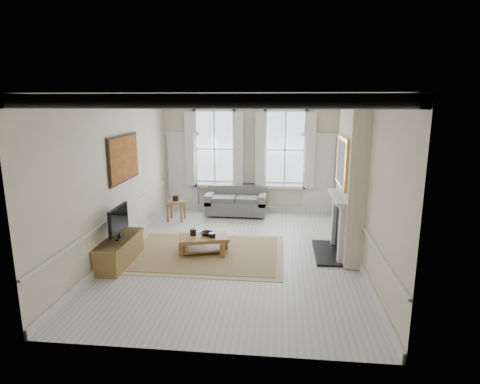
# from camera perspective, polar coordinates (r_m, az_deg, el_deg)

# --- Properties ---
(floor) EXTENTS (7.20, 7.20, 0.00)m
(floor) POSITION_cam_1_polar(r_m,az_deg,el_deg) (8.99, -0.55, -8.74)
(floor) COLOR #B7B5AD
(floor) RESTS_ON ground
(ceiling) EXTENTS (7.20, 7.20, 0.00)m
(ceiling) POSITION_cam_1_polar(r_m,az_deg,el_deg) (8.36, -0.61, 13.50)
(ceiling) COLOR white
(ceiling) RESTS_ON back_wall
(back_wall) EXTENTS (5.20, 0.00, 5.20)m
(back_wall) POSITION_cam_1_polar(r_m,az_deg,el_deg) (12.05, 1.38, 5.18)
(back_wall) COLOR beige
(back_wall) RESTS_ON floor
(left_wall) EXTENTS (0.00, 7.20, 7.20)m
(left_wall) POSITION_cam_1_polar(r_m,az_deg,el_deg) (9.17, -16.95, 2.20)
(left_wall) COLOR beige
(left_wall) RESTS_ON floor
(right_wall) EXTENTS (0.00, 7.20, 7.20)m
(right_wall) POSITION_cam_1_polar(r_m,az_deg,el_deg) (8.61, 16.88, 1.55)
(right_wall) COLOR beige
(right_wall) RESTS_ON floor
(window_left) EXTENTS (1.26, 0.20, 2.20)m
(window_left) POSITION_cam_1_polar(r_m,az_deg,el_deg) (12.10, -3.63, 6.15)
(window_left) COLOR #B2BCC6
(window_left) RESTS_ON back_wall
(window_right) EXTENTS (1.26, 0.20, 2.20)m
(window_right) POSITION_cam_1_polar(r_m,az_deg,el_deg) (11.93, 6.42, 6.00)
(window_right) COLOR #B2BCC6
(window_right) RESTS_ON back_wall
(door_left) EXTENTS (0.90, 0.08, 2.30)m
(door_left) POSITION_cam_1_polar(r_m,az_deg,el_deg) (12.42, -8.13, 2.73)
(door_left) COLOR silver
(door_left) RESTS_ON floor
(door_right) EXTENTS (0.90, 0.08, 2.30)m
(door_right) POSITION_cam_1_polar(r_m,az_deg,el_deg) (12.10, 11.07, 2.35)
(door_right) COLOR silver
(door_right) RESTS_ON floor
(painting) EXTENTS (0.05, 1.66, 1.06)m
(painting) POSITION_cam_1_polar(r_m,az_deg,el_deg) (9.38, -16.16, 4.65)
(painting) COLOR #A3691C
(painting) RESTS_ON left_wall
(chimney_breast) EXTENTS (0.35, 1.70, 3.38)m
(chimney_breast) POSITION_cam_1_polar(r_m,az_deg,el_deg) (8.78, 15.52, 1.83)
(chimney_breast) COLOR beige
(chimney_breast) RESTS_ON floor
(hearth) EXTENTS (0.55, 1.50, 0.05)m
(hearth) POSITION_cam_1_polar(r_m,az_deg,el_deg) (9.17, 12.24, -8.42)
(hearth) COLOR black
(hearth) RESTS_ON floor
(fireplace) EXTENTS (0.21, 1.45, 1.33)m
(fireplace) POSITION_cam_1_polar(r_m,az_deg,el_deg) (8.97, 13.73, -4.20)
(fireplace) COLOR silver
(fireplace) RESTS_ON floor
(mirror) EXTENTS (0.06, 1.26, 1.06)m
(mirror) POSITION_cam_1_polar(r_m,az_deg,el_deg) (8.68, 14.25, 4.14)
(mirror) COLOR gold
(mirror) RESTS_ON chimney_breast
(sofa) EXTENTS (1.75, 0.85, 0.84)m
(sofa) POSITION_cam_1_polar(r_m,az_deg,el_deg) (11.86, -0.52, -1.58)
(sofa) COLOR slate
(sofa) RESTS_ON floor
(side_table) EXTENTS (0.60, 0.60, 0.57)m
(side_table) POSITION_cam_1_polar(r_m,az_deg,el_deg) (11.40, -9.09, -1.78)
(side_table) COLOR brown
(side_table) RESTS_ON floor
(rug) EXTENTS (3.50, 2.60, 0.02)m
(rug) POSITION_cam_1_polar(r_m,az_deg,el_deg) (9.03, -5.12, -8.61)
(rug) COLOR olive
(rug) RESTS_ON floor
(coffee_table) EXTENTS (1.19, 0.89, 0.40)m
(coffee_table) POSITION_cam_1_polar(r_m,az_deg,el_deg) (8.92, -5.16, -6.78)
(coffee_table) COLOR brown
(coffee_table) RESTS_ON rug
(ceramic_pot_a) EXTENTS (0.14, 0.14, 0.14)m
(ceramic_pot_a) POSITION_cam_1_polar(r_m,az_deg,el_deg) (8.97, -6.70, -5.71)
(ceramic_pot_a) COLOR black
(ceramic_pot_a) RESTS_ON coffee_table
(ceramic_pot_b) EXTENTS (0.14, 0.14, 0.10)m
(ceramic_pot_b) POSITION_cam_1_polar(r_m,az_deg,el_deg) (8.79, -3.96, -6.14)
(ceramic_pot_b) COLOR black
(ceramic_pot_b) RESTS_ON coffee_table
(bowl) EXTENTS (0.35, 0.35, 0.07)m
(bowl) POSITION_cam_1_polar(r_m,az_deg,el_deg) (8.97, -4.74, -5.90)
(bowl) COLOR black
(bowl) RESTS_ON coffee_table
(tv_stand) EXTENTS (0.49, 1.51, 0.54)m
(tv_stand) POSITION_cam_1_polar(r_m,az_deg,el_deg) (8.75, -16.75, -8.03)
(tv_stand) COLOR brown
(tv_stand) RESTS_ON floor
(tv) EXTENTS (0.08, 0.90, 0.68)m
(tv) POSITION_cam_1_polar(r_m,az_deg,el_deg) (8.53, -16.89, -3.85)
(tv) COLOR black
(tv) RESTS_ON tv_stand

